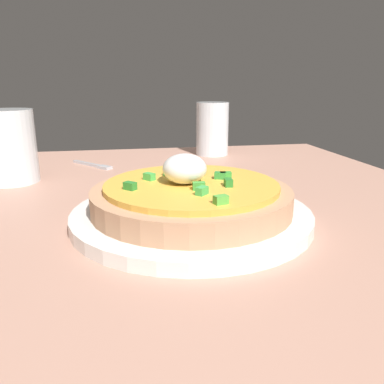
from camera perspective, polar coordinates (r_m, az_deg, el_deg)
dining_table at (r=53.63cm, az=-9.79°, el=-2.14°), size 91.73×78.00×2.67cm
plate at (r=43.42cm, az=0.00°, el=-3.44°), size 26.59×26.59×1.42cm
pizza at (r=42.68cm, az=-0.05°, el=-0.47°), size 22.10×22.10×6.31cm
cup_near at (r=82.92cm, az=3.06°, el=8.89°), size 6.84×6.84×11.01cm
cup_far at (r=65.67cm, az=-25.35°, el=5.83°), size 7.99×7.99×11.17cm
fork at (r=73.51cm, az=-14.14°, el=3.85°), size 7.61×8.36×0.50cm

